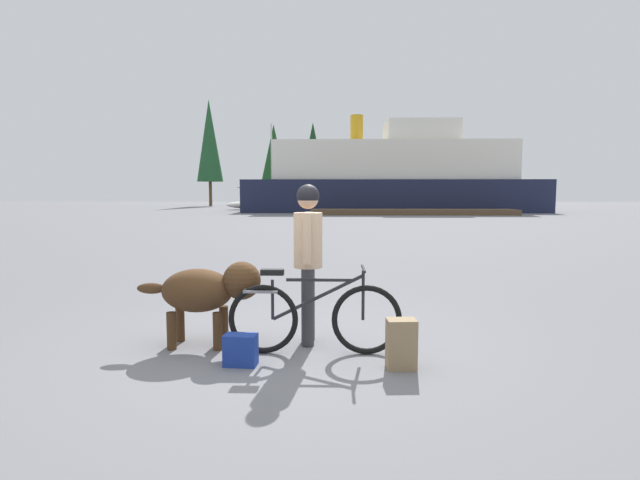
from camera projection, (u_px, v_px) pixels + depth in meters
name	position (u px, v px, depth m)	size (l,w,h in m)	color
ground_plane	(281.00, 349.00, 5.40)	(160.00, 160.00, 0.00)	slate
bicycle	(313.00, 317.00, 5.21)	(1.82, 0.44, 0.92)	black
person_cyclist	(308.00, 247.00, 5.53)	(0.32, 0.53, 1.78)	#333338
dog	(208.00, 290.00, 5.48)	(1.37, 0.56, 0.94)	#472D19
backpack	(401.00, 344.00, 4.79)	(0.28, 0.20, 0.48)	#8C7251
handbag_pannier	(241.00, 350.00, 4.88)	(0.32, 0.18, 0.31)	navy
dock_pier	(413.00, 212.00, 37.00)	(15.08, 2.65, 0.40)	brown
ferry_boat	(392.00, 178.00, 43.36)	(24.83, 8.59, 8.27)	#191E38
sailboat_moored	(272.00, 205.00, 47.15)	(8.75, 2.45, 8.02)	silver
pine_tree_far_left	(209.00, 141.00, 58.22)	(3.04, 3.04, 12.38)	#4C331E
pine_tree_center	(313.00, 153.00, 60.11)	(3.04, 3.04, 9.97)	#4C331E
pine_tree_far_right	(445.00, 158.00, 58.03)	(3.83, 3.83, 8.75)	#4C331E
pine_tree_mid_back	(274.00, 155.00, 62.86)	(3.36, 3.36, 10.11)	#4C331E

